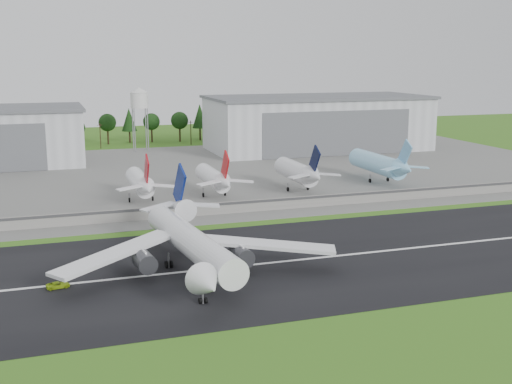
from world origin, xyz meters
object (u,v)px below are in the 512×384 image
object	(u,v)px
ground_vehicle	(58,285)
parked_jet_skyblue	(382,164)
parked_jet_red_b	(215,179)
parked_jet_navy	(300,172)
main_airliner	(192,249)
parked_jet_red_a	(141,183)

from	to	relation	value
ground_vehicle	parked_jet_skyblue	distance (m)	131.61
parked_jet_red_b	parked_jet_skyblue	bearing A→B (deg)	4.79
parked_jet_navy	parked_jet_skyblue	xyz separation A→B (m)	(32.45, 5.03, 0.17)
main_airliner	parked_jet_navy	size ratio (longest dim) A/B	1.89
main_airliner	parked_jet_skyblue	xyz separation A→B (m)	(83.02, 72.05, 1.69)
parked_jet_navy	parked_jet_skyblue	distance (m)	32.84
parked_jet_red_b	parked_jet_skyblue	distance (m)	60.83
parked_jet_navy	main_airliner	bearing A→B (deg)	-127.03
main_airliner	parked_jet_skyblue	size ratio (longest dim) A/B	1.59
parked_jet_navy	parked_jet_skyblue	size ratio (longest dim) A/B	0.84
ground_vehicle	parked_jet_red_b	xyz separation A→B (m)	(48.50, 68.28, 5.33)
parked_jet_navy	ground_vehicle	bearing A→B (deg)	-138.29
main_airliner	parked_jet_navy	bearing A→B (deg)	-133.65
parked_jet_red_b	parked_jet_navy	world-z (taller)	parked_jet_navy
parked_jet_navy	parked_jet_red_a	bearing A→B (deg)	-179.94
parked_jet_red_a	main_airliner	bearing A→B (deg)	-89.69
parked_jet_navy	parked_jet_red_b	bearing A→B (deg)	-179.89
main_airliner	parked_jet_skyblue	distance (m)	109.94
ground_vehicle	parked_jet_red_b	world-z (taller)	parked_jet_red_b
main_airliner	parked_jet_navy	xyz separation A→B (m)	(50.57, 67.03, 1.53)
parked_jet_red_a	parked_jet_navy	xyz separation A→B (m)	(50.93, 0.05, 0.36)
main_airliner	ground_vehicle	xyz separation A→B (m)	(-26.10, -1.30, -4.18)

